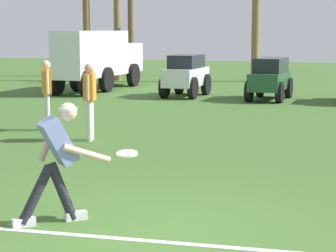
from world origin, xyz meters
TOP-DOWN VIEW (x-y plane):
  - ground_plane at (0.00, 0.00)m, footprint 80.00×80.00m
  - field_line_paint at (0.00, -0.25)m, footprint 23.07×1.77m
  - frisbee_thrower at (-1.03, 0.09)m, footprint 0.99×0.72m
  - frisbee_in_flight at (-0.33, 0.50)m, footprint 0.30×0.30m
  - teammate_midfield at (-3.14, 5.42)m, footprint 0.27×0.50m
  - teammate_deep at (-4.64, 6.37)m, footprint 0.35×0.45m
  - parked_car_slot_a at (-3.91, 14.63)m, footprint 1.19×2.36m
  - parked_car_slot_b at (-1.04, 14.48)m, footprint 1.20×2.42m
  - box_truck at (-7.67, 15.79)m, footprint 1.42×5.91m

SIDE VIEW (x-z plane):
  - ground_plane at x=0.00m, z-range 0.00..0.00m
  - field_line_paint at x=0.00m, z-range 0.00..0.01m
  - parked_car_slot_b at x=-1.04m, z-range 0.05..1.39m
  - parked_car_slot_a at x=-3.91m, z-range 0.04..1.44m
  - frisbee_in_flight at x=-0.33m, z-range 0.75..0.81m
  - frisbee_thrower at x=-1.03m, z-range 0.09..1.49m
  - teammate_midfield at x=-3.14m, z-range 0.16..1.72m
  - teammate_deep at x=-4.64m, z-range 0.16..1.72m
  - box_truck at x=-7.67m, z-range 0.13..2.33m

